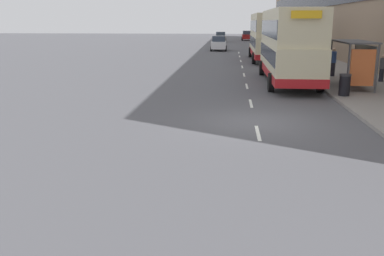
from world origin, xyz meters
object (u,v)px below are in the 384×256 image
Objects in this scene: double_decker_bus_near at (289,45)px; pedestrian_at_shelter at (364,66)px; pedestrian_2 at (333,62)px; double_decker_bus_ahead at (266,36)px; car_1 at (247,36)px; pedestrian_4 at (382,68)px; pedestrian_3 at (372,67)px; bus_shelter at (358,55)px; car_0 at (261,44)px; car_3 at (221,37)px; litter_bin at (345,85)px; car_2 at (219,43)px.

pedestrian_at_shelter is (4.37, -0.17, -1.21)m from double_decker_bus_near.
double_decker_bus_ahead is at bearing 105.00° from pedestrian_2.
car_1 is at bearing 90.31° from double_decker_bus_ahead.
pedestrian_3 is at bearing 118.80° from pedestrian_4.
double_decker_bus_near and double_decker_bus_ahead have the same top height.
double_decker_bus_ahead is 6.13× the size of pedestrian_2.
bus_shelter is 2.29× the size of pedestrian_2.
pedestrian_2 is (2.86, -26.23, 0.24)m from car_0.
double_decker_bus_near is 28.78m from car_0.
car_3 reaches higher than litter_bin.
double_decker_bus_ahead is 15.33m from pedestrian_3.
car_2 is 29.42m from pedestrian_3.
pedestrian_2 reaches higher than car_3.
pedestrian_3 reaches higher than litter_bin.
pedestrian_at_shelter is 1.00× the size of pedestrian_2.
car_1 reaches higher than litter_bin.
car_1 reaches higher than pedestrian_4.
pedestrian_2 is at bearing -86.27° from car_1.
litter_bin is at bearing -123.26° from pedestrian_4.
double_decker_bus_ahead is 6.11× the size of pedestrian_at_shelter.
pedestrian_2 is (3.37, -12.58, -1.21)m from double_decker_bus_ahead.
litter_bin is at bearing -115.21° from bus_shelter.
double_decker_bus_ahead is 7.16× the size of pedestrian_3.
car_3 is at bearing 97.39° from litter_bin.
litter_bin is (7.01, -33.55, -0.22)m from car_2.
double_decker_bus_near reaches higher than car_3.
car_2 is 2.17× the size of pedestrian_2.
double_decker_bus_ahead reaches higher than pedestrian_2.
car_2 reaches higher than car_1.
car_0 is at bearing -176.39° from car_2.
pedestrian_2 reaches higher than pedestrian_4.
double_decker_bus_near is (-3.30, 2.55, 0.41)m from bus_shelter.
bus_shelter is at bearing -114.37° from pedestrian_at_shelter.
car_2 is 2.16× the size of pedestrian_at_shelter.
pedestrian_at_shelter reaches higher than car_2.
car_2 is (-4.80, 13.31, -1.39)m from double_decker_bus_ahead.
car_1 is 1.07× the size of car_2.
car_3 is (-5.25, 51.32, -1.42)m from double_decker_bus_near.
bus_shelter reaches higher than pedestrian_4.
bus_shelter reaches higher than car_0.
car_1 is (-0.37, 57.70, -1.39)m from double_decker_bus_near.
litter_bin is (2.21, -20.24, -1.62)m from double_decker_bus_ahead.
double_decker_bus_ahead reaches higher than car_0.
bus_shelter is 0.37× the size of double_decker_bus_ahead.
pedestrian_4 is at bearing -69.19° from double_decker_bus_ahead.
pedestrian_3 is at bearing 8.62° from double_decker_bus_near.
double_decker_bus_near is 51.60m from car_3.
bus_shelter is at bearing -37.69° from double_decker_bus_near.
car_3 reaches higher than car_0.
car_3 is at bearing 101.67° from pedestrian_3.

